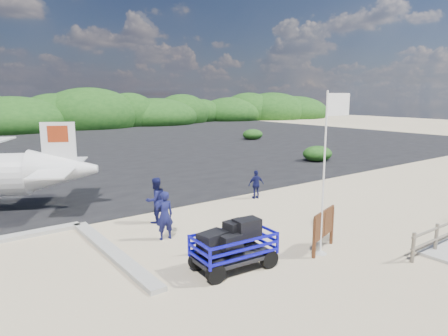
# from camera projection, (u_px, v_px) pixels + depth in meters

# --- Properties ---
(ground) EXTENTS (160.00, 160.00, 0.00)m
(ground) POSITION_uv_depth(u_px,v_px,m) (242.00, 238.00, 15.03)
(ground) COLOR beige
(asphalt_apron) EXTENTS (90.00, 50.00, 0.04)m
(asphalt_apron) POSITION_uv_depth(u_px,v_px,m) (47.00, 150.00, 38.71)
(asphalt_apron) COLOR #B2B2B2
(asphalt_apron) RESTS_ON ground
(vegetation_band) EXTENTS (124.00, 8.00, 4.40)m
(vegetation_band) POSITION_uv_depth(u_px,v_px,m) (5.00, 131.00, 58.44)
(vegetation_band) COLOR #B2B2B2
(vegetation_band) RESTS_ON ground
(baggage_cart) EXTENTS (2.82, 1.74, 1.36)m
(baggage_cart) POSITION_uv_depth(u_px,v_px,m) (234.00, 269.00, 12.38)
(baggage_cart) COLOR #0F0DCB
(baggage_cart) RESTS_ON ground
(flagpole) EXTENTS (1.11, 0.50, 5.46)m
(flagpole) POSITION_uv_depth(u_px,v_px,m) (320.00, 253.00, 13.56)
(flagpole) COLOR white
(flagpole) RESTS_ON ground
(signboard) EXTENTS (1.76, 0.72, 1.48)m
(signboard) POSITION_uv_depth(u_px,v_px,m) (323.00, 250.00, 13.82)
(signboard) COLOR #593219
(signboard) RESTS_ON ground
(crew_a) EXTENTS (0.72, 0.52, 1.84)m
(crew_a) POSITION_uv_depth(u_px,v_px,m) (165.00, 215.00, 14.73)
(crew_a) COLOR #14174D
(crew_a) RESTS_ON ground
(crew_b) EXTENTS (1.03, 0.85, 1.93)m
(crew_b) POSITION_uv_depth(u_px,v_px,m) (156.00, 200.00, 16.69)
(crew_b) COLOR #14174D
(crew_b) RESTS_ON ground
(crew_c) EXTENTS (0.93, 0.56, 1.48)m
(crew_c) POSITION_uv_depth(u_px,v_px,m) (256.00, 184.00, 20.58)
(crew_c) COLOR #14174D
(crew_c) RESTS_ON ground
(aircraft_large) EXTENTS (23.34, 23.34, 5.19)m
(aircraft_large) POSITION_uv_depth(u_px,v_px,m) (220.00, 142.00, 45.00)
(aircraft_large) COLOR #B2B2B2
(aircraft_large) RESTS_ON ground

